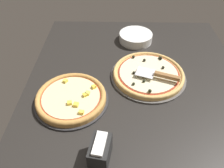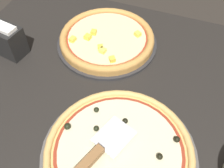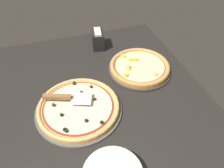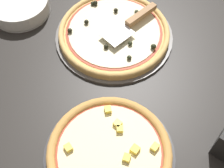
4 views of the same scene
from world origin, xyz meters
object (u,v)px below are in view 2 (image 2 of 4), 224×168
Objects in this scene: pizza_front at (119,151)px; serving_spatula at (90,160)px; pizza_back at (107,38)px; napkin_holder at (7,40)px.

pizza_front is 1.66× the size of serving_spatula.
pizza_front is 1.13× the size of pizza_back.
napkin_holder is at bearing 154.74° from pizza_front.
pizza_front is 54.51cm from napkin_holder.
pizza_back is at bearing 115.57° from pizza_front.
pizza_front is 3.12× the size of napkin_holder.
pizza_back is 2.75× the size of napkin_holder.
napkin_holder is (-49.21, 23.22, 3.21)cm from pizza_front.
napkin_holder reaches higher than serving_spatula.
pizza_back is 34.52cm from napkin_holder.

